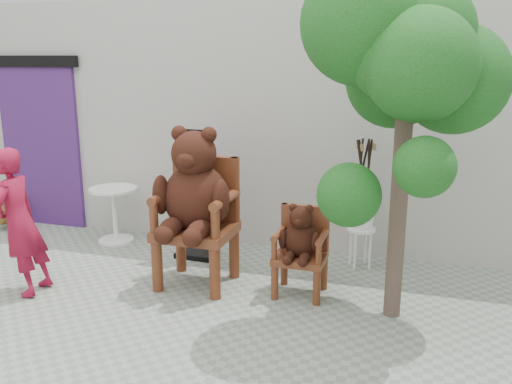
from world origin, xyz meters
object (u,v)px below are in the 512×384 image
(chair_small, at_px, (301,241))
(person, at_px, (19,223))
(display_stand, at_px, (196,209))
(chair_big, at_px, (196,198))
(tree, at_px, (403,60))
(cafe_table, at_px, (114,208))
(stool_bucket, at_px, (362,212))

(chair_small, relative_size, person, 0.64)
(person, distance_m, display_stand, 1.91)
(chair_big, height_order, display_stand, chair_big)
(display_stand, relative_size, tree, 0.49)
(cafe_table, height_order, display_stand, display_stand)
(stool_bucket, bearing_deg, person, -151.78)
(person, relative_size, stool_bucket, 1.00)
(tree, bearing_deg, person, -170.85)
(stool_bucket, bearing_deg, chair_small, -118.35)
(chair_big, height_order, cafe_table, chair_big)
(display_stand, height_order, tree, tree)
(cafe_table, bearing_deg, display_stand, -8.68)
(chair_small, xyz_separation_m, stool_bucket, (0.49, 0.90, 0.09))
(chair_big, relative_size, chair_small, 1.77)
(chair_small, height_order, stool_bucket, stool_bucket)
(chair_big, distance_m, chair_small, 1.15)
(chair_small, height_order, display_stand, display_stand)
(chair_big, distance_m, display_stand, 0.87)
(tree, bearing_deg, chair_big, 175.78)
(display_stand, xyz_separation_m, stool_bucket, (1.89, 0.24, 0.06))
(display_stand, bearing_deg, chair_big, -64.51)
(chair_big, xyz_separation_m, stool_bucket, (1.57, 0.97, -0.29))
(cafe_table, relative_size, display_stand, 0.47)
(chair_big, xyz_separation_m, chair_small, (1.08, 0.07, -0.38))
(chair_small, relative_size, cafe_table, 1.33)
(chair_big, distance_m, tree, 2.38)
(stool_bucket, bearing_deg, chair_big, -148.14)
(cafe_table, height_order, tree, tree)
(person, height_order, cafe_table, person)
(chair_small, bearing_deg, stool_bucket, 61.65)
(chair_big, xyz_separation_m, tree, (1.95, -0.14, 1.36))
(cafe_table, bearing_deg, chair_big, -30.86)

